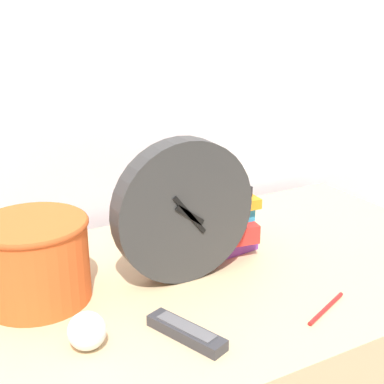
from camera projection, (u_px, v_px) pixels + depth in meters
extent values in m
cube|color=silver|center=(98.00, 23.00, 1.27)|extent=(6.00, 0.04, 2.40)
cylinder|color=#333333|center=(184.00, 211.00, 1.06)|extent=(0.29, 0.05, 0.29)
cylinder|color=white|center=(187.00, 213.00, 1.05)|extent=(0.26, 0.01, 0.26)
cube|color=black|center=(189.00, 215.00, 1.04)|extent=(0.06, 0.01, 0.05)
cube|color=black|center=(189.00, 215.00, 1.04)|extent=(0.07, 0.01, 0.09)
cylinder|color=black|center=(189.00, 215.00, 1.04)|extent=(0.01, 0.01, 0.01)
cube|color=#7A3899|center=(200.00, 240.00, 1.24)|extent=(0.22, 0.20, 0.04)
cube|color=red|center=(202.00, 227.00, 1.21)|extent=(0.23, 0.20, 0.04)
cube|color=#2D9ED1|center=(197.00, 211.00, 1.20)|extent=(0.22, 0.15, 0.03)
cube|color=orange|center=(205.00, 200.00, 1.20)|extent=(0.21, 0.17, 0.02)
cube|color=#232328|center=(202.00, 188.00, 1.20)|extent=(0.17, 0.15, 0.02)
cube|color=green|center=(196.00, 180.00, 1.19)|extent=(0.19, 0.13, 0.02)
cube|color=white|center=(195.00, 170.00, 1.18)|extent=(0.19, 0.18, 0.03)
cylinder|color=#E05623|center=(35.00, 261.00, 1.00)|extent=(0.20, 0.20, 0.16)
torus|color=#B3451C|center=(31.00, 224.00, 0.98)|extent=(0.21, 0.21, 0.01)
cube|color=#333338|center=(186.00, 333.00, 0.90)|extent=(0.09, 0.16, 0.02)
cube|color=#59595E|center=(186.00, 327.00, 0.90)|extent=(0.06, 0.12, 0.00)
sphere|color=white|center=(87.00, 331.00, 0.87)|extent=(0.06, 0.06, 0.06)
cylinder|color=#B21E1E|center=(326.00, 308.00, 0.99)|extent=(0.12, 0.06, 0.01)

